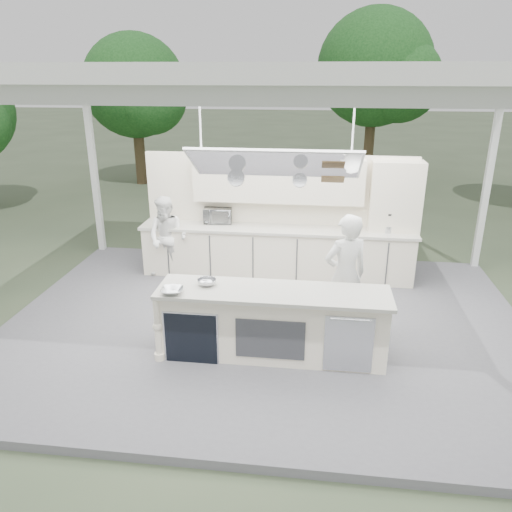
# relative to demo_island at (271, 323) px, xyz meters

# --- Properties ---
(ground) EXTENTS (90.00, 90.00, 0.00)m
(ground) POSITION_rel_demo_island_xyz_m (-0.18, 0.91, -0.60)
(ground) COLOR #475439
(ground) RESTS_ON ground
(stage_deck) EXTENTS (8.00, 6.00, 0.12)m
(stage_deck) POSITION_rel_demo_island_xyz_m (-0.18, 0.91, -0.54)
(stage_deck) COLOR #5B5A5F
(stage_deck) RESTS_ON ground
(tent) EXTENTS (8.20, 6.20, 3.86)m
(tent) POSITION_rel_demo_island_xyz_m (-0.18, 0.90, 3.11)
(tent) COLOR white
(tent) RESTS_ON ground
(demo_island) EXTENTS (3.10, 0.79, 0.95)m
(demo_island) POSITION_rel_demo_island_xyz_m (0.00, 0.00, 0.00)
(demo_island) COLOR #EFE1CB
(demo_island) RESTS_ON stage_deck
(back_counter) EXTENTS (5.08, 0.72, 0.95)m
(back_counter) POSITION_rel_demo_island_xyz_m (-0.18, 2.81, 0.00)
(back_counter) COLOR #EFE1CB
(back_counter) RESTS_ON stage_deck
(back_wall_unit) EXTENTS (5.05, 0.48, 2.25)m
(back_wall_unit) POSITION_rel_demo_island_xyz_m (0.27, 3.03, 0.98)
(back_wall_unit) COLOR #EFE1CB
(back_wall_unit) RESTS_ON stage_deck
(tree_cluster) EXTENTS (19.55, 9.40, 5.85)m
(tree_cluster) POSITION_rel_demo_island_xyz_m (-0.34, 10.68, 2.69)
(tree_cluster) COLOR #4C3F26
(tree_cluster) RESTS_ON ground
(head_chef) EXTENTS (0.79, 0.67, 1.83)m
(head_chef) POSITION_rel_demo_island_xyz_m (0.99, 0.74, 0.44)
(head_chef) COLOR white
(head_chef) RESTS_ON stage_deck
(sous_chef) EXTENTS (0.83, 0.70, 1.55)m
(sous_chef) POSITION_rel_demo_island_xyz_m (-2.16, 2.46, 0.30)
(sous_chef) COLOR white
(sous_chef) RESTS_ON stage_deck
(toaster_oven) EXTENTS (0.56, 0.41, 0.29)m
(toaster_oven) POSITION_rel_demo_island_xyz_m (-1.31, 2.99, 0.62)
(toaster_oven) COLOR #BABDC1
(toaster_oven) RESTS_ON back_counter
(bowl_large) EXTENTS (0.32, 0.32, 0.07)m
(bowl_large) POSITION_rel_demo_island_xyz_m (-1.28, -0.24, 0.51)
(bowl_large) COLOR silver
(bowl_large) RESTS_ON demo_island
(bowl_small) EXTENTS (0.27, 0.27, 0.08)m
(bowl_small) POSITION_rel_demo_island_xyz_m (-0.89, 0.09, 0.51)
(bowl_small) COLOR #B9BBC0
(bowl_small) RESTS_ON demo_island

